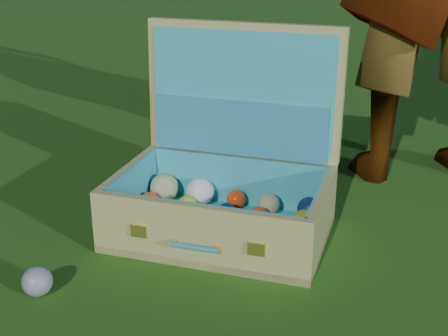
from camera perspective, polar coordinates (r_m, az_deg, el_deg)
ground at (r=1.63m, az=4.08°, el=-9.09°), size 60.00×60.00×0.00m
stray_ball at (r=1.56m, az=-16.71°, el=-9.90°), size 0.07×0.07×0.07m
suitcase at (r=1.77m, az=0.48°, el=-0.62°), size 0.66×0.54×0.57m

